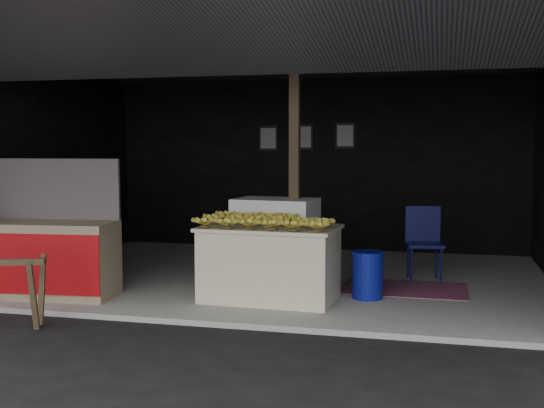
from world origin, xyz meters
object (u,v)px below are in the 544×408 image
(banana_table, at_px, (270,263))
(plastic_chair, at_px, (424,237))
(white_crate, at_px, (276,242))
(sawhorse, at_px, (7,285))
(water_barrel, at_px, (368,276))
(neighbor_stall, at_px, (48,255))

(banana_table, relative_size, plastic_chair, 1.64)
(white_crate, xyz_separation_m, sawhorse, (-2.11, -2.37, -0.16))
(banana_table, relative_size, white_crate, 1.43)
(water_barrel, bearing_deg, plastic_chair, 65.42)
(banana_table, relative_size, neighbor_stall, 0.98)
(neighbor_stall, height_order, sawhorse, neighbor_stall)
(water_barrel, height_order, plastic_chair, plastic_chair)
(water_barrel, bearing_deg, sawhorse, -149.32)
(white_crate, height_order, plastic_chair, white_crate)
(white_crate, relative_size, water_barrel, 2.13)
(white_crate, bearing_deg, plastic_chair, 31.41)
(white_crate, xyz_separation_m, water_barrel, (1.18, -0.42, -0.29))
(neighbor_stall, xyz_separation_m, sawhorse, (0.30, -1.18, -0.10))
(neighbor_stall, relative_size, water_barrel, 3.13)
(sawhorse, xyz_separation_m, plastic_chair, (3.87, 3.22, 0.18))
(water_barrel, bearing_deg, banana_table, -162.59)
(plastic_chair, bearing_deg, banana_table, -145.20)
(white_crate, height_order, water_barrel, white_crate)
(water_barrel, bearing_deg, neighbor_stall, -167.93)
(sawhorse, bearing_deg, neighbor_stall, 84.80)
(sawhorse, distance_m, plastic_chair, 5.04)
(plastic_chair, bearing_deg, water_barrel, -124.11)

